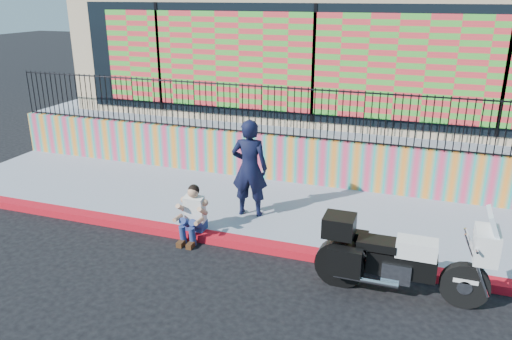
% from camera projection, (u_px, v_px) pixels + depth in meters
% --- Properties ---
extents(ground, '(90.00, 90.00, 0.00)m').
position_uv_depth(ground, '(257.00, 249.00, 9.23)').
color(ground, black).
rests_on(ground, ground).
extents(red_curb, '(16.00, 0.30, 0.15)m').
position_uv_depth(red_curb, '(257.00, 245.00, 9.20)').
color(red_curb, '#B90D0F').
rests_on(red_curb, ground).
extents(sidewalk, '(16.00, 3.00, 0.15)m').
position_uv_depth(sidewalk, '(282.00, 210.00, 10.67)').
color(sidewalk, gray).
rests_on(sidewalk, ground).
extents(mural_wall, '(16.00, 0.20, 1.10)m').
position_uv_depth(mural_wall, '(302.00, 160.00, 11.88)').
color(mural_wall, '#E43C66').
rests_on(mural_wall, sidewalk).
extents(metal_fence, '(15.80, 0.04, 1.20)m').
position_uv_depth(metal_fence, '(303.00, 113.00, 11.50)').
color(metal_fence, black).
rests_on(metal_fence, mural_wall).
extents(elevated_platform, '(16.00, 10.00, 1.25)m').
position_uv_depth(elevated_platform, '(340.00, 117.00, 16.44)').
color(elevated_platform, gray).
rests_on(elevated_platform, ground).
extents(storefront_building, '(14.00, 8.06, 4.00)m').
position_uv_depth(storefront_building, '(344.00, 35.00, 15.37)').
color(storefront_building, tan).
rests_on(storefront_building, elevated_platform).
extents(police_motorcycle, '(2.58, 0.85, 1.60)m').
position_uv_depth(police_motorcycle, '(399.00, 256.00, 7.62)').
color(police_motorcycle, black).
rests_on(police_motorcycle, ground).
extents(police_officer, '(0.79, 0.57, 2.01)m').
position_uv_depth(police_officer, '(250.00, 168.00, 9.98)').
color(police_officer, black).
rests_on(police_officer, sidewalk).
extents(seated_man, '(0.54, 0.71, 1.06)m').
position_uv_depth(seated_man, '(192.00, 219.00, 9.39)').
color(seated_man, navy).
rests_on(seated_man, ground).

